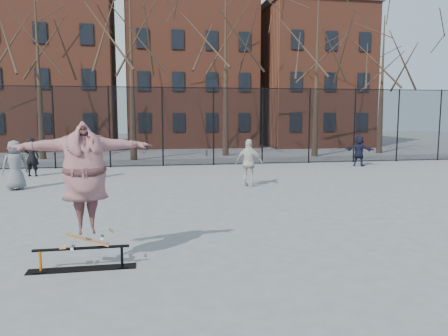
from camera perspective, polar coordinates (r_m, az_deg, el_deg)
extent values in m
plane|color=#5D5D62|center=(9.88, 3.76, -8.56)|extent=(100.00, 100.00, 0.00)
cube|color=black|center=(8.10, -18.02, -12.42)|extent=(1.82, 0.28, 0.01)
cylinder|color=orange|center=(8.16, -22.86, -11.15)|extent=(0.05, 0.05, 0.37)
cylinder|color=black|center=(7.98, -13.18, -11.19)|extent=(0.05, 0.05, 0.37)
cylinder|color=black|center=(7.99, -18.13, -9.93)|extent=(1.60, 0.05, 0.05)
imported|color=navy|center=(7.73, -17.67, -2.29)|extent=(2.42, 1.05, 1.91)
imported|color=#5E5E62|center=(16.91, -25.63, 0.34)|extent=(1.01, 0.86, 1.74)
imported|color=black|center=(20.26, -23.82, 1.33)|extent=(0.67, 0.50, 1.66)
imported|color=#A5330E|center=(18.65, -17.76, 1.11)|extent=(0.84, 0.67, 1.64)
imported|color=beige|center=(15.96, 3.30, 0.67)|extent=(1.10, 0.84, 1.74)
imported|color=black|center=(23.18, 17.22, 2.16)|extent=(1.41, 1.28, 1.57)
cylinder|color=black|center=(22.63, -21.36, 4.97)|extent=(0.07, 0.07, 4.00)
cylinder|color=black|center=(22.28, -14.75, 5.20)|extent=(0.07, 0.07, 4.00)
cylinder|color=black|center=(22.24, -8.03, 5.36)|extent=(0.07, 0.07, 4.00)
cylinder|color=black|center=(22.51, -1.38, 5.45)|extent=(0.07, 0.07, 4.00)
cylinder|color=black|center=(23.06, 5.05, 5.46)|extent=(0.07, 0.07, 4.00)
cylinder|color=black|center=(23.89, 11.09, 5.41)|extent=(0.07, 0.07, 4.00)
cylinder|color=black|center=(24.96, 16.68, 5.32)|extent=(0.07, 0.07, 4.00)
cylinder|color=black|center=(26.24, 21.76, 5.19)|extent=(0.07, 0.07, 4.00)
cylinder|color=black|center=(27.71, 26.34, 5.03)|extent=(0.07, 0.07, 4.00)
cube|color=black|center=(22.35, -4.43, 5.41)|extent=(34.00, 0.01, 4.00)
cylinder|color=black|center=(22.37, -4.48, 10.44)|extent=(34.00, 0.04, 0.04)
cone|color=black|center=(27.71, -23.40, 5.83)|extent=(0.40, 0.40, 4.62)
cone|color=black|center=(25.72, -11.97, 6.20)|extent=(0.40, 0.40, 4.62)
cone|color=black|center=(27.45, -0.27, 6.40)|extent=(0.40, 0.40, 4.62)
cone|color=black|center=(27.72, 11.54, 6.27)|extent=(0.40, 0.40, 4.62)
cone|color=black|center=(31.32, 20.07, 6.07)|extent=(0.40, 0.40, 4.62)
cube|color=brown|center=(35.99, -21.54, 11.98)|extent=(9.00, 7.00, 12.00)
cube|color=brown|center=(35.63, -4.30, 13.31)|extent=(10.00, 7.00, 13.00)
cube|color=brown|center=(37.95, 11.21, 11.30)|extent=(8.00, 7.00, 11.00)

